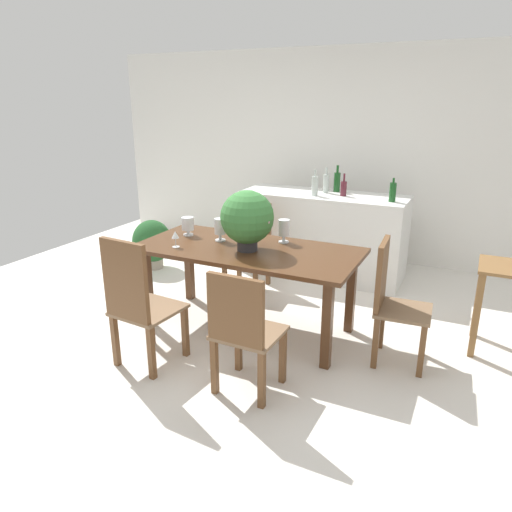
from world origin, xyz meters
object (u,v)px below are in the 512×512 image
object	(u,v)px
wine_bottle_clear	(337,181)
crystal_vase_center_near	(188,224)
chair_near_left	(137,300)
flower_centerpiece	(247,218)
wine_bottle_amber	(393,192)
wine_bottle_dark	(315,186)
kitchen_counter	(322,235)
wine_bottle_tall	(326,183)
wine_bottle_green	(344,188)
side_table	(510,292)
crystal_vase_right	(284,229)
potted_plant_floor	(152,243)
chair_near_right	(243,328)
crystal_vase_left	(220,228)
chair_foot_end	(392,298)
dining_table	(248,258)
wine_glass	(175,236)
chair_far_left	(250,242)

from	to	relation	value
wine_bottle_clear	crystal_vase_center_near	bearing A→B (deg)	-118.10
chair_near_left	flower_centerpiece	bearing A→B (deg)	-112.68
wine_bottle_amber	wine_bottle_dark	distance (m)	0.84
kitchen_counter	wine_bottle_tall	distance (m)	0.60
wine_bottle_green	side_table	distance (m)	2.09
crystal_vase_right	flower_centerpiece	bearing A→B (deg)	-118.98
chair_near_left	potted_plant_floor	xyz separation A→B (m)	(-1.34, 1.90, -0.24)
chair_near_right	crystal_vase_right	size ratio (longest dim) A/B	4.39
kitchen_counter	wine_bottle_clear	world-z (taller)	wine_bottle_clear
crystal_vase_left	wine_bottle_green	bearing A→B (deg)	65.81
chair_near_left	chair_foot_end	world-z (taller)	chair_near_left
dining_table	side_table	xyz separation A→B (m)	(2.07, 0.53, -0.15)
flower_centerpiece	wine_glass	distance (m)	0.65
crystal_vase_left	potted_plant_floor	world-z (taller)	crystal_vase_left
crystal_vase_left	wine_bottle_tall	world-z (taller)	wine_bottle_tall
chair_foot_end	crystal_vase_center_near	world-z (taller)	chair_foot_end
dining_table	crystal_vase_center_near	xyz separation A→B (m)	(-0.68, 0.11, 0.20)
chair_near_right	kitchen_counter	bearing A→B (deg)	-82.27
chair_near_left	potted_plant_floor	distance (m)	2.33
chair_near_right	crystal_vase_left	distance (m)	1.32
chair_near_right	crystal_vase_left	xyz separation A→B (m)	(-0.75, 1.02, 0.37)
chair_foot_end	wine_bottle_clear	xyz separation A→B (m)	(-1.01, 1.84, 0.55)
chair_near_left	wine_bottle_tall	distance (m)	2.79
wine_bottle_tall	chair_near_left	bearing A→B (deg)	-102.31
crystal_vase_center_near	wine_bottle_amber	distance (m)	2.16
chair_near_left	chair_foot_end	bearing A→B (deg)	-145.67
crystal_vase_center_near	wine_bottle_clear	world-z (taller)	wine_bottle_clear
chair_near_left	chair_far_left	distance (m)	1.90
wine_glass	wine_bottle_green	size ratio (longest dim) A/B	0.58
chair_far_left	crystal_vase_left	distance (m)	0.95
wine_bottle_tall	chair_far_left	bearing A→B (deg)	-126.75
side_table	wine_bottle_clear	bearing A→B (deg)	144.70
wine_bottle_green	wine_bottle_dark	bearing A→B (deg)	-157.32
wine_bottle_amber	crystal_vase_right	bearing A→B (deg)	-119.14
potted_plant_floor	side_table	bearing A→B (deg)	-6.04
crystal_vase_right	wine_bottle_dark	distance (m)	1.24
chair_near_left	side_table	xyz separation A→B (m)	(2.52, 1.49, -0.04)
wine_bottle_amber	wine_bottle_green	distance (m)	0.55
chair_near_right	wine_bottle_tall	xyz separation A→B (m)	(-0.29, 2.66, 0.56)
dining_table	potted_plant_floor	size ratio (longest dim) A/B	3.21
crystal_vase_center_near	wine_bottle_dark	size ratio (longest dim) A/B	0.61
potted_plant_floor	chair_near_right	bearing A→B (deg)	-40.28
chair_near_left	chair_far_left	xyz separation A→B (m)	(0.00, 1.90, -0.06)
crystal_vase_center_near	crystal_vase_right	bearing A→B (deg)	10.91
side_table	wine_bottle_dark	bearing A→B (deg)	154.07
chair_near_right	chair_foot_end	size ratio (longest dim) A/B	0.94
crystal_vase_left	wine_bottle_green	size ratio (longest dim) A/B	0.83
wine_bottle_dark	crystal_vase_left	bearing A→B (deg)	-105.70
wine_bottle_dark	crystal_vase_right	bearing A→B (deg)	-83.50
dining_table	kitchen_counter	size ratio (longest dim) A/B	1.03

